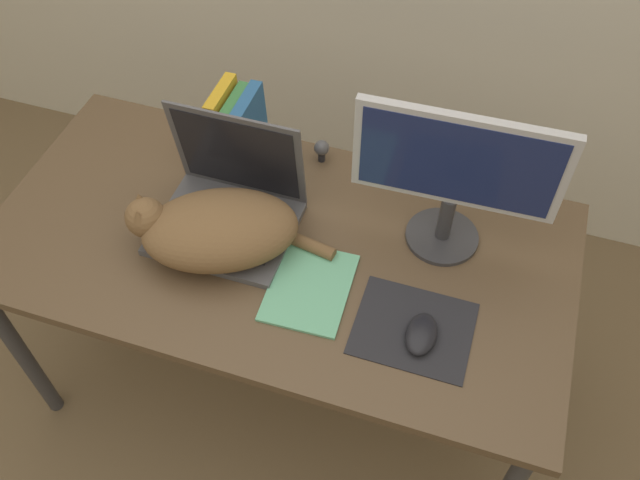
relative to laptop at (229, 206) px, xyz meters
The scene contains 9 objects.
desk 0.19m from the laptop, 13.39° to the right, with size 1.44×0.73×0.71m.
laptop is the anchor object (origin of this frame).
cat 0.10m from the laptop, 84.67° to the right, with size 0.48×0.37×0.15m.
external_monitor 0.55m from the laptop, 11.65° to the left, with size 0.47×0.18×0.39m.
mousepad 0.54m from the laptop, 18.37° to the right, with size 0.26×0.22×0.00m.
computer_mouse 0.56m from the laptop, 19.54° to the right, with size 0.07×0.11×0.03m.
book_row 0.24m from the laptop, 107.97° to the left, with size 0.13×0.16×0.22m.
notepad 0.29m from the laptop, 28.32° to the right, with size 0.19×0.25×0.01m.
webcam 0.31m from the laptop, 61.30° to the left, with size 0.04×0.04×0.07m.
Camera 1 is at (0.42, -0.59, 2.01)m, focal length 38.00 mm.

